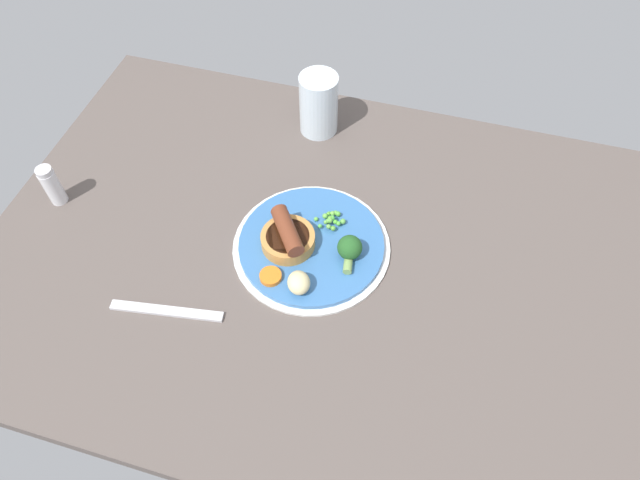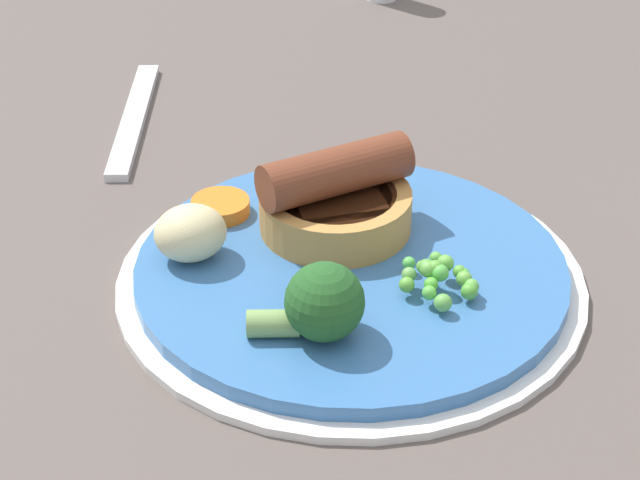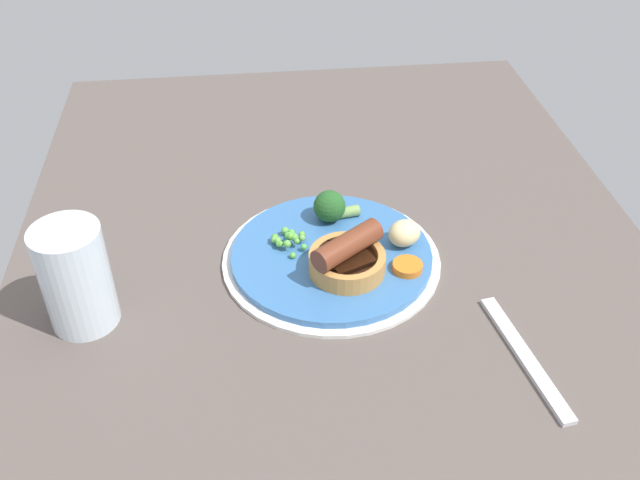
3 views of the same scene
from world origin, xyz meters
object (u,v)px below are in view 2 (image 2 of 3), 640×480
(sausage_pudding, at_px, (335,199))
(potato_chunk_0, at_px, (190,233))
(fork, at_px, (134,118))
(dinner_plate, at_px, (350,279))
(carrot_slice_2, at_px, (221,207))
(pea_pile, at_px, (439,277))
(broccoli_floret_near, at_px, (320,303))

(sausage_pudding, bearing_deg, potato_chunk_0, -7.23)
(potato_chunk_0, bearing_deg, fork, 25.57)
(dinner_plate, xyz_separation_m, sausage_pudding, (0.04, 0.01, 0.03))
(potato_chunk_0, relative_size, carrot_slice_2, 1.16)
(pea_pile, height_order, potato_chunk_0, potato_chunk_0)
(carrot_slice_2, bearing_deg, potato_chunk_0, 173.26)
(sausage_pudding, xyz_separation_m, fork, (0.15, 0.17, -0.03))
(potato_chunk_0, height_order, fork, potato_chunk_0)
(sausage_pudding, bearing_deg, carrot_slice_2, -41.64)
(sausage_pudding, bearing_deg, broccoli_floret_near, 56.73)
(sausage_pudding, xyz_separation_m, broccoli_floret_near, (-0.10, -0.01, 0.00))
(dinner_plate, distance_m, sausage_pudding, 0.05)
(broccoli_floret_near, bearing_deg, potato_chunk_0, 134.49)
(broccoli_floret_near, bearing_deg, fork, 115.66)
(sausage_pudding, distance_m, potato_chunk_0, 0.09)
(pea_pile, relative_size, carrot_slice_2, 1.54)
(fork, bearing_deg, carrot_slice_2, -154.09)
(dinner_plate, height_order, potato_chunk_0, potato_chunk_0)
(pea_pile, bearing_deg, fork, 48.60)
(broccoli_floret_near, xyz_separation_m, carrot_slice_2, (0.11, 0.08, -0.02))
(broccoli_floret_near, bearing_deg, pea_pile, 29.62)
(sausage_pudding, relative_size, fork, 0.50)
(fork, bearing_deg, sausage_pudding, -139.86)
(sausage_pudding, height_order, pea_pile, sausage_pudding)
(pea_pile, bearing_deg, broccoli_floret_near, 128.59)
(pea_pile, relative_size, potato_chunk_0, 1.33)
(pea_pile, relative_size, broccoli_floret_near, 0.90)
(sausage_pudding, distance_m, fork, 0.23)
(fork, bearing_deg, broccoli_floret_near, -154.02)
(broccoli_floret_near, distance_m, carrot_slice_2, 0.14)
(sausage_pudding, xyz_separation_m, pea_pile, (-0.06, -0.06, -0.01))
(carrot_slice_2, xyz_separation_m, fork, (0.14, 0.10, -0.02))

